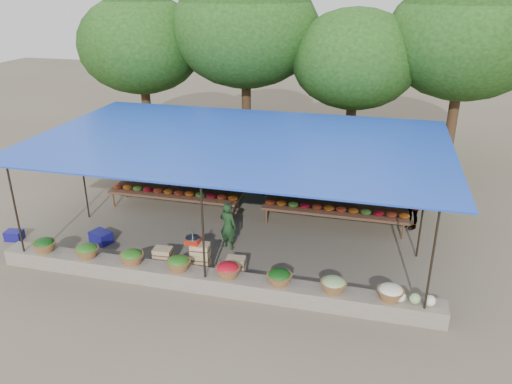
% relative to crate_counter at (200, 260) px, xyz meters
% --- Properties ---
extents(ground, '(60.00, 60.00, 0.00)m').
position_rel_crate_counter_xyz_m(ground, '(0.43, 2.09, -0.31)').
color(ground, '#615B48').
rests_on(ground, ground).
extents(stone_curb, '(10.60, 0.55, 0.40)m').
position_rel_crate_counter_xyz_m(stone_curb, '(0.43, -0.66, -0.11)').
color(stone_curb, '#665E52').
rests_on(stone_curb, ground).
extents(stall_canopy, '(10.80, 6.60, 2.82)m').
position_rel_crate_counter_xyz_m(stall_canopy, '(0.43, 2.16, 2.37)').
color(stall_canopy, black).
rests_on(stall_canopy, ground).
extents(produce_baskets, '(8.98, 0.58, 0.34)m').
position_rel_crate_counter_xyz_m(produce_baskets, '(0.33, -0.66, 0.25)').
color(produce_baskets, brown).
rests_on(produce_baskets, stone_curb).
extents(netting_backdrop, '(10.60, 0.06, 2.50)m').
position_rel_crate_counter_xyz_m(netting_backdrop, '(0.43, 5.24, 0.94)').
color(netting_backdrop, '#17421A').
rests_on(netting_backdrop, ground).
extents(tree_row, '(16.51, 5.50, 7.12)m').
position_rel_crate_counter_xyz_m(tree_row, '(0.94, 8.18, 4.39)').
color(tree_row, '#332012').
rests_on(tree_row, ground).
extents(fruit_table_left, '(4.21, 0.95, 0.93)m').
position_rel_crate_counter_xyz_m(fruit_table_left, '(-2.06, 3.45, 0.30)').
color(fruit_table_left, '#432E1B').
rests_on(fruit_table_left, ground).
extents(fruit_table_right, '(4.21, 0.95, 0.93)m').
position_rel_crate_counter_xyz_m(fruit_table_right, '(2.94, 3.45, 0.30)').
color(fruit_table_right, '#432E1B').
rests_on(fruit_table_right, ground).
extents(crate_counter, '(2.37, 0.37, 0.77)m').
position_rel_crate_counter_xyz_m(crate_counter, '(0.00, 0.00, 0.00)').
color(crate_counter, '#9E865A').
rests_on(crate_counter, ground).
extents(weighing_scale, '(0.35, 0.35, 0.37)m').
position_rel_crate_counter_xyz_m(weighing_scale, '(-0.15, -0.00, 0.55)').
color(weighing_scale, red).
rests_on(weighing_scale, crate_counter).
extents(vendor_seated, '(0.55, 0.44, 1.31)m').
position_rel_crate_counter_xyz_m(vendor_seated, '(0.32, 1.33, 0.34)').
color(vendor_seated, '#1B3B1C').
rests_on(vendor_seated, ground).
extents(customer_left, '(1.01, 0.89, 1.75)m').
position_rel_crate_counter_xyz_m(customer_left, '(-2.48, 4.48, 0.56)').
color(customer_left, slate).
rests_on(customer_left, ground).
extents(customer_mid, '(1.17, 0.88, 1.60)m').
position_rel_crate_counter_xyz_m(customer_mid, '(1.95, 4.38, 0.49)').
color(customer_mid, slate).
rests_on(customer_mid, ground).
extents(customer_right, '(0.87, 0.89, 1.50)m').
position_rel_crate_counter_xyz_m(customer_right, '(5.12, 3.81, 0.44)').
color(customer_right, slate).
rests_on(customer_right, ground).
extents(blue_crate_front, '(0.49, 0.38, 0.27)m').
position_rel_crate_counter_xyz_m(blue_crate_front, '(-5.58, 0.28, -0.17)').
color(blue_crate_front, navy).
rests_on(blue_crate_front, ground).
extents(blue_crate_back, '(0.66, 0.57, 0.33)m').
position_rel_crate_counter_xyz_m(blue_crate_back, '(-3.15, 0.73, -0.14)').
color(blue_crate_back, navy).
rests_on(blue_crate_back, ground).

